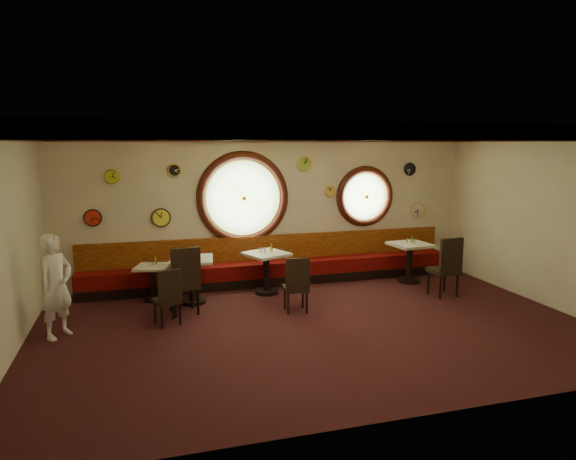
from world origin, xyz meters
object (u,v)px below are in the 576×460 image
Objects in this scene: condiment_a_salt at (150,264)px; condiment_d_salt at (407,240)px; condiment_b_pepper at (189,255)px; condiment_c_bottle at (271,248)px; table_c at (266,268)px; condiment_b_salt at (183,255)px; condiment_c_pepper at (265,250)px; chair_a at (168,294)px; condiment_a_bottle at (156,260)px; condiment_c_salt at (261,250)px; condiment_b_bottle at (195,253)px; chair_c at (297,281)px; condiment_a_pepper at (153,264)px; condiment_d_pepper at (414,241)px; chair_d at (447,263)px; condiment_d_bottle at (412,239)px; chair_b at (185,276)px; table_b at (192,275)px; table_d at (410,258)px; waiter at (56,286)px; table_a at (153,279)px.

condiment_d_salt reaches higher than condiment_a_salt.
condiment_c_bottle reaches higher than condiment_b_pepper.
condiment_b_pepper is at bearing -26.76° from condiment_a_salt.
table_c is 1.70m from condiment_b_salt.
condiment_c_pepper reaches higher than condiment_a_salt.
condiment_a_bottle is at bearing 77.42° from chair_a.
condiment_c_salt is at bearing 155.08° from condiment_c_pepper.
condiment_c_bottle is (0.12, 0.03, 0.40)m from table_c.
chair_a is at bearing -115.86° from condiment_b_bottle.
condiment_b_pepper is at bearing 153.18° from chair_c.
condiment_b_salt is at bearing -175.00° from condiment_c_pepper.
chair_a is 6.48× the size of condiment_a_pepper.
condiment_d_salt is at bearing 118.05° from condiment_d_pepper.
chair_d reaches higher than chair_c.
condiment_d_bottle reaches higher than condiment_a_bottle.
condiment_a_salt is 0.79× the size of condiment_b_salt.
chair_b is 6.64× the size of condiment_b_pepper.
condiment_d_bottle is (3.25, 0.00, 0.41)m from table_c.
table_b is 1.41× the size of chair_c.
chair_c is 3.32m from condiment_d_bottle.
condiment_b_bottle is at bearing -178.29° from table_d.
condiment_b_salt reaches higher than chair_a.
waiter is (-1.54, -1.60, 0.05)m from condiment_a_bottle.
table_c is 3.27m from condiment_d_bottle.
table_b is 2.05m from chair_c.
chair_a is 5.43× the size of condiment_c_pepper.
chair_b is 4.27× the size of condiment_c_bottle.
condiment_d_bottle reaches higher than condiment_a_pepper.
condiment_b_salt is (-0.15, 0.08, 0.37)m from table_b.
condiment_a_bottle is (-0.60, 0.44, -0.15)m from condiment_b_pepper.
condiment_c_bottle is at bearing -30.66° from waiter.
condiment_a_pepper is 2.10m from waiter.
condiment_b_pepper is (-0.03, 0.00, 0.38)m from table_b.
chair_b is at bearing -92.92° from condiment_b_salt.
table_b is at bearing 152.77° from chair_c.
condiment_d_pepper is at bearing -4.36° from chair_a.
waiter reaches higher than condiment_a_pepper.
condiment_b_salt is (-1.88, 1.19, 0.34)m from chair_c.
chair_d is 8.58× the size of condiment_a_salt.
condiment_c_bottle reaches higher than table_d.
condiment_b_bottle is at bearing -7.46° from condiment_b_salt.
table_a is 0.48× the size of waiter.
condiment_d_pepper is (5.43, -0.25, 0.48)m from table_a.
condiment_b_pepper is 1.67m from condiment_c_bottle.
waiter is (-2.18, -1.15, 0.27)m from table_b.
chair_c is at bearing -85.30° from condiment_c_bottle.
table_b is 8.12× the size of condiment_c_pepper.
table_c is at bearing -30.44° from waiter.
condiment_c_bottle reaches higher than condiment_c_pepper.
waiter is (-7.02, -0.16, 0.13)m from chair_d.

